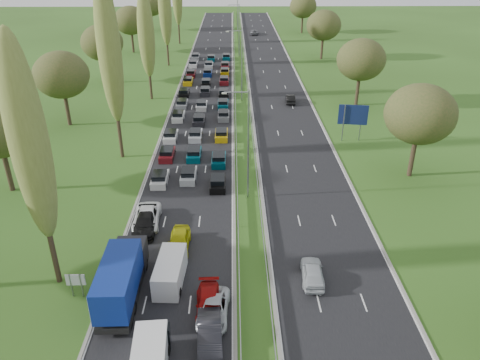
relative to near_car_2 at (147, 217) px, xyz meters
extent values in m
plane|color=#2C4C17|center=(10.14, 42.35, -0.77)|extent=(260.00, 260.00, 0.00)
cube|color=black|center=(3.39, 44.85, -0.77)|extent=(10.50, 215.00, 0.04)
cube|color=black|center=(16.89, 44.85, -0.77)|extent=(10.50, 215.00, 0.04)
cube|color=gray|center=(8.99, 44.85, -0.22)|extent=(0.06, 215.00, 0.32)
cube|color=gray|center=(11.29, 44.85, -0.22)|extent=(0.06, 215.00, 0.32)
cylinder|color=gray|center=(10.14, 5.35, 5.23)|extent=(0.18, 0.18, 12.00)
cylinder|color=gray|center=(10.14, 40.35, 5.23)|extent=(0.18, 0.18, 12.00)
cylinder|color=gray|center=(10.14, 75.35, 5.23)|extent=(0.18, 0.18, 12.00)
cylinder|color=gray|center=(10.14, 110.35, 5.23)|extent=(0.18, 0.18, 12.00)
cylinder|color=#2D2116|center=(-5.86, -8.65, 2.83)|extent=(0.44, 0.44, 7.20)
ellipsoid|color=olive|center=(-5.86, -8.65, 11.63)|extent=(2.80, 2.80, 16.00)
cylinder|color=#2D2116|center=(-5.86, 16.35, 3.19)|extent=(0.44, 0.44, 7.92)
ellipsoid|color=olive|center=(-5.86, 16.35, 12.87)|extent=(2.80, 2.80, 17.60)
cylinder|color=#2D2116|center=(-5.86, 41.35, 2.47)|extent=(0.44, 0.44, 6.48)
ellipsoid|color=olive|center=(-5.86, 41.35, 10.39)|extent=(2.80, 2.80, 14.40)
cylinder|color=#2D2116|center=(-5.86, 66.35, 2.83)|extent=(0.44, 0.44, 7.20)
ellipsoid|color=olive|center=(-5.86, 66.35, 11.63)|extent=(2.80, 2.80, 16.00)
cylinder|color=#2D2116|center=(-5.86, 91.35, 3.19)|extent=(0.44, 0.44, 7.92)
cylinder|color=#2D2116|center=(-16.36, 7.35, 1.65)|extent=(0.56, 0.56, 4.84)
cylinder|color=#2D2116|center=(-16.36, 28.35, 1.65)|extent=(0.56, 0.56, 4.84)
ellipsoid|color=#38471E|center=(-16.36, 28.35, 6.93)|extent=(8.00, 8.00, 6.80)
cylinder|color=#2D2116|center=(-16.36, 52.35, 1.65)|extent=(0.56, 0.56, 4.84)
ellipsoid|color=#38471E|center=(-16.36, 52.35, 6.93)|extent=(8.00, 8.00, 6.80)
cylinder|color=#2D2116|center=(-16.36, 80.35, 1.65)|extent=(0.56, 0.56, 4.84)
ellipsoid|color=#38471E|center=(-16.36, 80.35, 6.93)|extent=(8.00, 8.00, 6.80)
cylinder|color=#2D2116|center=(-16.36, 112.35, 1.65)|extent=(0.56, 0.56, 4.84)
ellipsoid|color=#38471E|center=(-16.36, 112.35, 6.93)|extent=(8.00, 8.00, 6.80)
cylinder|color=#2D2116|center=(29.64, 10.35, 1.65)|extent=(0.56, 0.56, 4.84)
ellipsoid|color=#38471E|center=(29.64, 10.35, 6.93)|extent=(8.00, 8.00, 6.80)
cylinder|color=#2D2116|center=(29.64, 37.35, 1.65)|extent=(0.56, 0.56, 4.84)
ellipsoid|color=#38471E|center=(29.64, 37.35, 6.93)|extent=(8.00, 8.00, 6.80)
cylinder|color=#2D2116|center=(29.64, 72.35, 1.65)|extent=(0.56, 0.56, 4.84)
ellipsoid|color=#38471E|center=(29.64, 72.35, 6.93)|extent=(8.00, 8.00, 6.80)
cylinder|color=#2D2116|center=(29.64, 107.35, 1.65)|extent=(0.56, 0.56, 4.84)
ellipsoid|color=#38471E|center=(29.64, 107.35, 6.93)|extent=(8.00, 8.00, 6.80)
cube|color=silver|center=(0.07, 8.82, -0.33)|extent=(1.75, 4.00, 0.80)
cube|color=#590F14|center=(0.04, 15.81, -0.33)|extent=(1.75, 4.00, 0.80)
cube|color=silver|center=(-0.23, 22.12, -0.33)|extent=(1.75, 4.00, 0.80)
cube|color=silver|center=(0.01, 30.42, -0.33)|extent=(1.75, 4.00, 0.80)
cube|color=slate|center=(-0.01, 36.62, -0.33)|extent=(1.75, 4.00, 0.80)
cube|color=black|center=(-0.24, 42.86, -0.33)|extent=(1.75, 4.00, 0.80)
cube|color=#BF990C|center=(-0.18, 50.92, -0.33)|extent=(1.75, 4.00, 0.80)
cube|color=#590F14|center=(-0.06, 56.73, -0.33)|extent=(1.75, 4.00, 0.80)
cube|color=silver|center=(-0.21, 65.19, -0.33)|extent=(1.75, 4.00, 0.80)
cube|color=slate|center=(-0.19, 72.53, -0.33)|extent=(1.75, 4.00, 0.80)
cube|color=#B2B7BC|center=(3.30, 9.71, -0.33)|extent=(1.75, 4.00, 0.80)
cube|color=#053F4C|center=(3.52, 15.79, -0.33)|extent=(1.75, 4.00, 0.80)
cube|color=#B2B7BC|center=(3.24, 22.40, -0.33)|extent=(1.75, 4.00, 0.80)
cube|color=black|center=(3.35, 28.59, -0.33)|extent=(1.75, 4.00, 0.80)
cube|color=silver|center=(3.34, 35.74, -0.33)|extent=(1.75, 4.00, 0.80)
cube|color=black|center=(3.52, 43.94, -0.33)|extent=(1.75, 4.00, 0.80)
cube|color=black|center=(3.39, 49.53, -0.33)|extent=(1.75, 4.00, 0.80)
cube|color=navy|center=(3.35, 57.34, -0.33)|extent=(1.75, 4.00, 0.80)
cube|color=#B2B7BC|center=(3.31, 64.03, -0.33)|extent=(1.75, 4.00, 0.80)
cube|color=#053F4C|center=(3.54, 70.85, -0.33)|extent=(1.75, 4.00, 0.80)
cube|color=black|center=(6.79, 7.71, -0.33)|extent=(1.75, 4.00, 0.80)
cube|color=#053F4C|center=(6.74, 14.05, -0.33)|extent=(1.75, 4.00, 0.80)
cube|color=#BF990C|center=(6.91, 22.47, -0.33)|extent=(1.75, 4.00, 0.80)
cube|color=slate|center=(7.08, 30.68, -0.33)|extent=(1.75, 4.00, 0.80)
cube|color=#053F4C|center=(6.91, 36.38, -0.33)|extent=(1.75, 4.00, 0.80)
cube|color=black|center=(6.92, 42.63, -0.33)|extent=(1.75, 4.00, 0.80)
cube|color=#590F14|center=(6.88, 51.23, -0.33)|extent=(1.75, 4.00, 0.80)
cube|color=#BF990C|center=(6.90, 58.10, -0.33)|extent=(1.75, 4.00, 0.80)
cube|color=#590F14|center=(6.87, 63.65, -0.33)|extent=(1.75, 4.00, 0.80)
cube|color=#053F4C|center=(7.07, 72.04, -0.33)|extent=(1.75, 4.00, 0.80)
imported|color=white|center=(0.00, 0.00, 0.00)|extent=(2.74, 5.52, 1.51)
imported|color=black|center=(0.01, -1.12, 0.00)|extent=(2.29, 5.25, 1.50)
imported|color=#043746|center=(3.33, -9.11, -0.10)|extent=(2.15, 4.62, 1.31)
imported|color=#B0B20B|center=(3.61, -4.19, 0.04)|extent=(1.90, 4.65, 1.58)
imported|color=black|center=(6.84, -15.52, 0.04)|extent=(1.97, 4.88, 1.58)
imported|color=#B5BBBF|center=(7.01, -12.95, -0.08)|extent=(2.56, 5.01, 1.35)
imported|color=#950A09|center=(6.64, -12.33, -0.07)|extent=(2.07, 4.79, 1.37)
imported|color=#B7BDC2|center=(15.03, -8.83, 0.00)|extent=(2.04, 4.52, 1.51)
imported|color=black|center=(18.50, 38.62, -0.04)|extent=(1.75, 4.41, 1.43)
imported|color=slate|center=(15.09, 104.96, -0.06)|extent=(2.44, 5.05, 1.38)
cube|color=black|center=(-0.08, -10.56, -0.05)|extent=(2.43, 9.09, 0.50)
cube|color=navy|center=(-0.08, -11.67, 1.77)|extent=(2.53, 6.87, 2.64)
cube|color=silver|center=(-0.08, -15.08, 1.77)|extent=(2.47, 0.06, 2.54)
cube|color=black|center=(-0.08, -7.13, 0.80)|extent=(2.47, 2.22, 2.20)
cylinder|color=black|center=(-0.08, -7.22, -0.25)|extent=(2.12, 1.00, 1.00)
cylinder|color=black|center=(-0.08, -13.91, -0.25)|extent=(2.12, 1.00, 1.00)
cube|color=black|center=(3.14, -15.87, 0.26)|extent=(2.07, 0.85, 1.70)
cylinder|color=black|center=(2.24, -16.51, -0.39)|extent=(0.27, 0.72, 0.72)
cube|color=silver|center=(3.36, -8.94, 0.33)|extent=(2.07, 5.17, 2.07)
cube|color=black|center=(3.36, -6.66, 0.23)|extent=(2.02, 0.83, 1.66)
cylinder|color=black|center=(2.48, -7.28, -0.40)|extent=(0.26, 0.70, 0.70)
cylinder|color=black|center=(4.24, -10.59, -0.40)|extent=(0.26, 0.70, 0.70)
cylinder|color=gray|center=(-4.16, -10.50, 0.28)|extent=(0.16, 0.16, 2.10)
cylinder|color=gray|center=(-3.36, -10.50, 0.28)|extent=(0.16, 0.16, 2.10)
cube|color=silver|center=(-3.76, -10.50, 0.83)|extent=(1.50, 0.11, 1.00)
cylinder|color=gray|center=(23.84, 21.36, 1.83)|extent=(0.16, 0.16, 5.20)
cylinder|color=gray|center=(26.24, 21.36, 1.83)|extent=(0.16, 0.16, 5.20)
cube|color=navy|center=(25.04, 21.36, 3.03)|extent=(3.97, 0.71, 2.80)
camera|label=1|loc=(8.58, -39.43, 24.29)|focal=35.00mm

